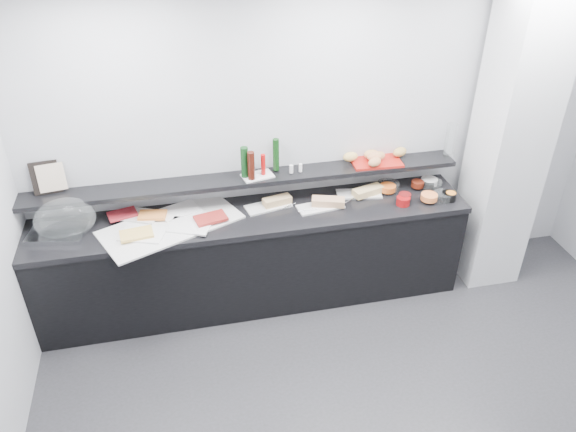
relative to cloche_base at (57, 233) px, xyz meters
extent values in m
cube|color=#B7B9BE|center=(2.22, 0.29, 0.43)|extent=(5.00, 0.02, 2.70)
plane|color=white|center=(2.22, -1.71, 1.78)|extent=(5.00, 5.00, 0.00)
cube|color=silver|center=(3.72, -0.06, 0.43)|extent=(0.50, 0.50, 2.70)
cube|color=black|center=(1.52, -0.01, -0.50)|extent=(3.60, 0.60, 0.85)
cube|color=black|center=(1.52, -0.01, -0.05)|extent=(3.62, 0.62, 0.05)
cube|color=black|center=(1.52, 0.16, 0.21)|extent=(3.60, 0.25, 0.04)
cube|color=#B8BCC0|center=(0.00, 0.00, 0.00)|extent=(0.47, 0.36, 0.04)
ellipsoid|color=white|center=(0.08, 0.02, 0.11)|extent=(0.51, 0.38, 0.34)
cube|color=silver|center=(0.86, -0.05, -0.01)|extent=(1.20, 0.91, 0.01)
cube|color=silver|center=(0.62, 0.12, 0.00)|extent=(0.36, 0.31, 0.01)
cube|color=maroon|center=(0.49, 0.14, 0.02)|extent=(0.25, 0.20, 0.02)
cube|color=white|center=(0.94, 0.13, 0.00)|extent=(0.37, 0.32, 0.01)
cube|color=orange|center=(0.72, 0.07, 0.02)|extent=(0.24, 0.18, 0.02)
cube|color=white|center=(0.64, -0.15, 0.00)|extent=(0.39, 0.33, 0.01)
cube|color=#E8BB5A|center=(0.60, -0.17, 0.02)|extent=(0.27, 0.19, 0.02)
cube|color=white|center=(1.01, -0.12, 0.00)|extent=(0.38, 0.32, 0.01)
cube|color=maroon|center=(1.18, -0.07, 0.02)|extent=(0.28, 0.21, 0.02)
cube|color=silver|center=(1.67, 0.06, -0.01)|extent=(0.41, 0.24, 0.01)
cube|color=tan|center=(1.75, 0.07, 0.02)|extent=(0.25, 0.14, 0.06)
cylinder|color=#A9ABB0|center=(1.82, 0.01, 0.00)|extent=(0.15, 0.08, 0.01)
cube|color=silver|center=(2.09, -0.04, -0.01)|extent=(0.40, 0.21, 0.01)
cube|color=tan|center=(2.16, -0.03, 0.02)|extent=(0.29, 0.18, 0.06)
cylinder|color=silver|center=(1.97, -0.09, 0.00)|extent=(0.16, 0.01, 0.01)
cube|color=silver|center=(2.48, 0.09, -0.01)|extent=(0.40, 0.22, 0.01)
cube|color=tan|center=(2.54, 0.06, 0.02)|extent=(0.29, 0.17, 0.06)
cylinder|color=silver|center=(2.34, -0.02, 0.00)|extent=(0.14, 0.09, 0.01)
cylinder|color=white|center=(2.75, 0.12, 0.02)|extent=(0.24, 0.24, 0.07)
cylinder|color=orange|center=(2.73, 0.07, 0.03)|extent=(0.16, 0.16, 0.05)
cylinder|color=black|center=(3.11, 0.09, 0.02)|extent=(0.15, 0.15, 0.07)
cylinder|color=#601C0D|center=(3.01, 0.08, 0.03)|extent=(0.12, 0.12, 0.05)
cylinder|color=white|center=(3.14, 0.07, 0.02)|extent=(0.22, 0.22, 0.07)
cylinder|color=silver|center=(3.13, 0.11, 0.03)|extent=(0.18, 0.18, 0.05)
cylinder|color=maroon|center=(2.78, -0.14, 0.02)|extent=(0.12, 0.12, 0.07)
cylinder|color=#610D0E|center=(2.82, -0.09, 0.03)|extent=(0.13, 0.13, 0.05)
cylinder|color=white|center=(3.14, -0.14, 0.02)|extent=(0.17, 0.17, 0.07)
cylinder|color=orange|center=(3.02, -0.14, 0.03)|extent=(0.16, 0.16, 0.05)
cylinder|color=black|center=(3.20, -0.15, 0.02)|extent=(0.16, 0.16, 0.07)
cylinder|color=orange|center=(3.21, -0.16, 0.03)|extent=(0.11, 0.11, 0.05)
cube|color=black|center=(-0.04, 0.25, 0.36)|extent=(0.22, 0.10, 0.26)
cube|color=beige|center=(0.00, 0.24, 0.36)|extent=(0.21, 0.08, 0.22)
cube|color=white|center=(1.60, 0.15, 0.24)|extent=(0.28, 0.20, 0.01)
cylinder|color=#0F3714|center=(1.50, 0.16, 0.37)|extent=(0.08, 0.08, 0.26)
cylinder|color=#3C120A|center=(1.54, 0.10, 0.36)|extent=(0.07, 0.07, 0.24)
cylinder|color=#0E350F|center=(1.77, 0.21, 0.38)|extent=(0.06, 0.06, 0.28)
cylinder|color=red|center=(1.65, 0.16, 0.33)|extent=(0.05, 0.05, 0.18)
cylinder|color=white|center=(1.88, 0.13, 0.28)|extent=(0.04, 0.04, 0.07)
cylinder|color=white|center=(1.96, 0.14, 0.28)|extent=(0.03, 0.03, 0.07)
cube|color=#B21B13|center=(2.64, 0.20, 0.24)|extent=(0.44, 0.32, 0.02)
ellipsoid|color=tan|center=(2.42, 0.22, 0.29)|extent=(0.14, 0.10, 0.08)
ellipsoid|color=tan|center=(2.61, 0.22, 0.29)|extent=(0.14, 0.09, 0.08)
ellipsoid|color=#B68E45|center=(2.86, 0.21, 0.29)|extent=(0.16, 0.13, 0.08)
ellipsoid|color=#C87F4C|center=(2.59, 0.08, 0.29)|extent=(0.14, 0.11, 0.08)
ellipsoid|color=#B77C45|center=(2.66, 0.18, 0.29)|extent=(0.14, 0.11, 0.08)
ellipsoid|color=#C87B4C|center=(2.63, 0.18, 0.29)|extent=(0.17, 0.13, 0.08)
cylinder|color=white|center=(3.30, 0.16, 0.38)|extent=(0.12, 0.12, 0.30)
camera|label=1|loc=(0.99, -3.86, 2.47)|focal=35.00mm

